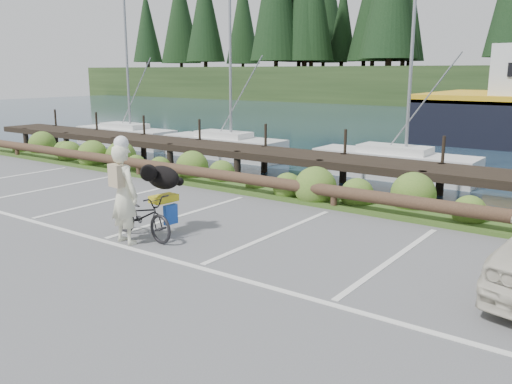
% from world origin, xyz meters
% --- Properties ---
extents(ground, '(72.00, 72.00, 0.00)m').
position_xyz_m(ground, '(0.00, 0.00, 0.00)').
color(ground, '#565759').
extents(vegetation_strip, '(34.00, 1.60, 0.10)m').
position_xyz_m(vegetation_strip, '(0.00, 5.30, 0.05)').
color(vegetation_strip, '#3D5B21').
rests_on(vegetation_strip, ground).
extents(log_rail, '(32.00, 0.30, 0.60)m').
position_xyz_m(log_rail, '(0.00, 4.60, 0.00)').
color(log_rail, '#443021').
rests_on(log_rail, ground).
extents(bicycle, '(1.81, 0.77, 0.93)m').
position_xyz_m(bicycle, '(-2.03, 0.23, 0.46)').
color(bicycle, black).
rests_on(bicycle, ground).
extents(cyclist, '(0.75, 0.53, 1.96)m').
position_xyz_m(cyclist, '(-2.06, -0.18, 0.98)').
color(cyclist, '#EAE9C6').
rests_on(cyclist, ground).
extents(dog, '(0.49, 0.88, 0.49)m').
position_xyz_m(dog, '(-1.98, 0.79, 1.17)').
color(dog, black).
rests_on(dog, bicycle).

